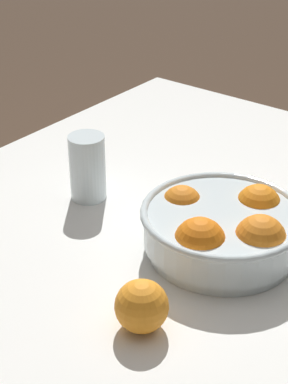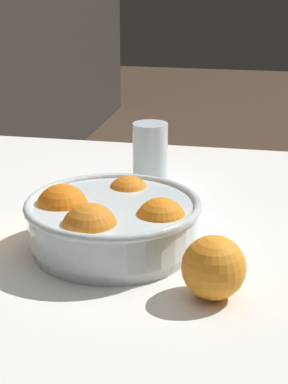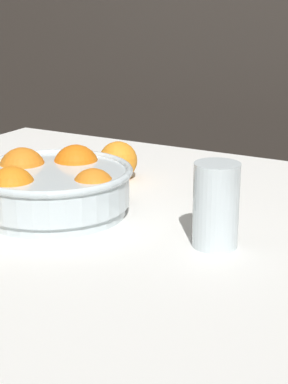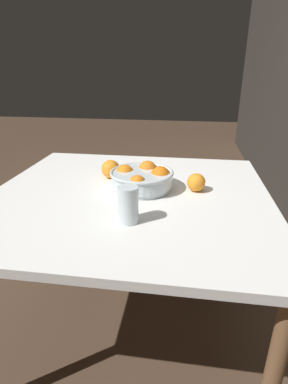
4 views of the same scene
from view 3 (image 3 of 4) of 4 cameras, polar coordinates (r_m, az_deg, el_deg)
name	(u,v)px [view 3 (image 3 of 4)]	position (r m, az deg, el deg)	size (l,w,h in m)	color
dining_table	(65,270)	(1.03, -7.05, -6.93)	(1.04, 1.10, 0.71)	white
fruit_bowl	(52,186)	(1.05, -8.15, 0.54)	(0.26, 0.26, 0.10)	silver
juice_glass	(216,209)	(0.91, 6.40, -1.56)	(0.07, 0.07, 0.12)	#F4A314
orange_loose_near_bowl	(118,161)	(1.23, -2.32, 2.81)	(0.07, 0.07, 0.07)	orange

